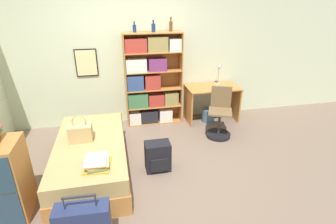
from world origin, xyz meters
TOP-DOWN VIEW (x-y plane):
  - ground_plane at (0.00, 0.00)m, footprint 14.00×14.00m
  - wall_back at (-0.00, 1.66)m, footprint 10.00×0.09m
  - bed at (-0.71, 0.02)m, footprint 0.96×1.89m
  - handbag at (-0.83, 0.09)m, footprint 0.31×0.22m
  - book_stack_on_bed at (-0.59, -0.59)m, footprint 0.34×0.37m
  - bookcase at (0.36, 1.46)m, footprint 1.06×0.30m
  - bottle_green at (0.11, 1.50)m, footprint 0.06×0.06m
  - bottle_brown at (0.43, 1.45)m, footprint 0.07×0.07m
  - bottle_clear at (0.75, 1.49)m, footprint 0.06×0.06m
  - desk at (1.56, 1.32)m, footprint 1.02×0.58m
  - desk_lamp at (1.73, 1.43)m, footprint 0.15×0.10m
  - desk_chair at (1.46, 0.65)m, footprint 0.52×0.52m
  - backpack at (0.20, -0.13)m, footprint 0.36×0.27m
  - waste_bin at (1.48, 1.26)m, footprint 0.25×0.25m

SIDE VIEW (x-z plane):
  - ground_plane at x=0.00m, z-range 0.00..0.00m
  - waste_bin at x=1.48m, z-range 0.00..0.25m
  - backpack at x=0.20m, z-range 0.00..0.43m
  - bed at x=-0.71m, z-range 0.00..0.48m
  - desk_chair at x=1.46m, z-range -0.15..0.74m
  - desk at x=1.56m, z-range 0.13..0.83m
  - book_stack_on_bed at x=-0.59m, z-range 0.48..0.59m
  - handbag at x=-0.83m, z-range 0.42..0.79m
  - bookcase at x=0.36m, z-range -0.02..1.72m
  - desk_lamp at x=1.73m, z-range 0.78..1.23m
  - wall_back at x=0.00m, z-range 0.00..2.60m
  - bottle_green at x=0.11m, z-range 1.72..1.90m
  - bottle_brown at x=0.43m, z-range 1.72..1.92m
  - bottle_clear at x=0.75m, z-range 1.71..1.96m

